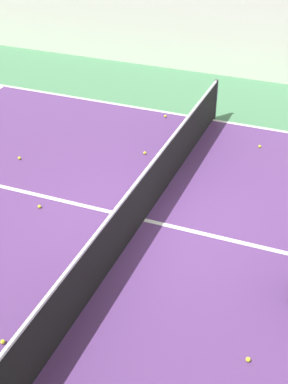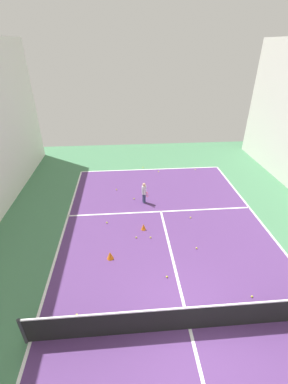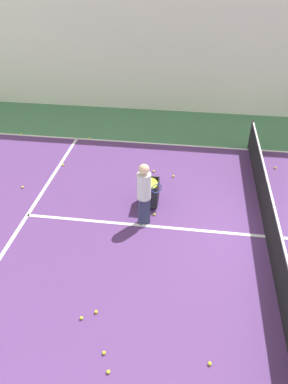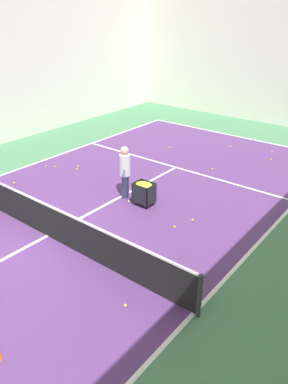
# 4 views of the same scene
# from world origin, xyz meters

# --- Properties ---
(ground_plane) EXTENTS (33.29, 33.29, 0.00)m
(ground_plane) POSITION_xyz_m (0.00, 0.00, 0.00)
(ground_plane) COLOR #477F56
(court_playing_area) EXTENTS (9.39, 22.89, 0.00)m
(court_playing_area) POSITION_xyz_m (0.00, 0.00, 0.00)
(court_playing_area) COLOR #563370
(court_playing_area) RESTS_ON ground
(line_baseline_far) EXTENTS (9.39, 0.10, 0.00)m
(line_baseline_far) POSITION_xyz_m (0.00, 11.45, 0.01)
(line_baseline_far) COLOR white
(line_baseline_far) RESTS_ON ground
(line_sideline_right) EXTENTS (0.10, 22.89, 0.00)m
(line_sideline_right) POSITION_xyz_m (4.70, 0.00, 0.01)
(line_sideline_right) COLOR white
(line_sideline_right) RESTS_ON ground
(line_service_far) EXTENTS (9.39, 0.10, 0.00)m
(line_service_far) POSITION_xyz_m (0.00, 6.30, 0.01)
(line_service_far) COLOR white
(line_service_far) RESTS_ON ground
(line_centre_service) EXTENTS (0.10, 12.59, 0.00)m
(line_centre_service) POSITION_xyz_m (0.00, 0.00, 0.01)
(line_centre_service) COLOR white
(line_centre_service) RESTS_ON ground
(hall_enclosure_far) EXTENTS (15.79, 0.15, 7.87)m
(hall_enclosure_far) POSITION_xyz_m (0.00, 14.72, 3.93)
(hall_enclosure_far) COLOR silver
(hall_enclosure_far) RESTS_ON ground
(tennis_net) EXTENTS (9.69, 0.10, 1.04)m
(tennis_net) POSITION_xyz_m (0.00, 0.00, 0.54)
(tennis_net) COLOR #2D2D33
(tennis_net) RESTS_ON ground
(coach_at_net) EXTENTS (0.52, 0.66, 1.77)m
(coach_at_net) POSITION_xyz_m (0.14, 3.12, 1.01)
(coach_at_net) COLOR #2D3351
(coach_at_net) RESTS_ON ground
(ball_cart) EXTENTS (0.62, 0.48, 0.77)m
(ball_cart) POSITION_xyz_m (0.95, 3.07, 0.54)
(ball_cart) COLOR black
(ball_cart) RESTS_ON ground
(tennis_ball_1) EXTENTS (0.07, 0.07, 0.07)m
(tennis_ball_1) POSITION_xyz_m (1.99, 11.33, 0.04)
(tennis_ball_1) COLOR yellow
(tennis_ball_1) RESTS_ON ground
(tennis_ball_3) EXTENTS (0.07, 0.07, 0.07)m
(tennis_ball_3) POSITION_xyz_m (-4.39, 11.70, 0.04)
(tennis_ball_3) COLOR yellow
(tennis_ball_3) RESTS_ON ground
(tennis_ball_5) EXTENTS (0.07, 0.07, 0.07)m
(tennis_ball_5) POSITION_xyz_m (1.25, 6.96, 0.04)
(tennis_ball_5) COLOR yellow
(tennis_ball_5) RESTS_ON ground
(tennis_ball_7) EXTENTS (0.07, 0.07, 0.07)m
(tennis_ball_7) POSITION_xyz_m (-4.05, 3.16, 0.04)
(tennis_ball_7) COLOR yellow
(tennis_ball_7) RESTS_ON ground
(tennis_ball_9) EXTENTS (0.07, 0.07, 0.07)m
(tennis_ball_9) POSITION_xyz_m (2.32, 10.28, 0.04)
(tennis_ball_9) COLOR yellow
(tennis_ball_9) RESTS_ON ground
(tennis_ball_11) EXTENTS (0.07, 0.07, 0.07)m
(tennis_ball_11) POSITION_xyz_m (-3.65, 1.42, 0.04)
(tennis_ball_11) COLOR yellow
(tennis_ball_11) RESTS_ON ground
(tennis_ball_13) EXTENTS (0.07, 0.07, 0.07)m
(tennis_ball_13) POSITION_xyz_m (3.47, -0.73, 0.04)
(tennis_ball_13) COLOR yellow
(tennis_ball_13) RESTS_ON ground
(tennis_ball_15) EXTENTS (0.07, 0.07, 0.07)m
(tennis_ball_15) POSITION_xyz_m (-3.04, 3.92, 0.04)
(tennis_ball_15) COLOR yellow
(tennis_ball_15) RESTS_ON ground
(tennis_ball_16) EXTENTS (0.07, 0.07, 0.07)m
(tennis_ball_16) POSITION_xyz_m (2.71, 3.16, 0.04)
(tennis_ball_16) COLOR yellow
(tennis_ball_16) RESTS_ON ground
(tennis_ball_18) EXTENTS (0.07, 0.07, 0.07)m
(tennis_ball_18) POSITION_xyz_m (-1.47, 7.97, 0.04)
(tennis_ball_18) COLOR yellow
(tennis_ball_18) RESTS_ON ground
(tennis_ball_20) EXTENTS (0.07, 0.07, 0.07)m
(tennis_ball_20) POSITION_xyz_m (-2.86, 3.67, 0.04)
(tennis_ball_20) COLOR yellow
(tennis_ball_20) RESTS_ON ground
(tennis_ball_21) EXTENTS (0.07, 0.07, 0.07)m
(tennis_ball_21) POSITION_xyz_m (1.04, 11.49, 0.04)
(tennis_ball_21) COLOR yellow
(tennis_ball_21) RESTS_ON ground
(tennis_ball_22) EXTENTS (0.07, 0.07, 0.07)m
(tennis_ball_22) POSITION_xyz_m (-3.71, 3.31, 0.04)
(tennis_ball_22) COLOR yellow
(tennis_ball_22) RESTS_ON ground
(tennis_ball_23) EXTENTS (0.07, 0.07, 0.07)m
(tennis_ball_23) POSITION_xyz_m (2.70, 6.17, 0.04)
(tennis_ball_23) COLOR yellow
(tennis_ball_23) RESTS_ON ground
(tennis_ball_25) EXTENTS (0.07, 0.07, 0.07)m
(tennis_ball_25) POSITION_xyz_m (-4.25, 11.42, 0.04)
(tennis_ball_25) COLOR yellow
(tennis_ball_25) RESTS_ON ground
(tennis_ball_27) EXTENTS (0.07, 0.07, 0.07)m
(tennis_ball_27) POSITION_xyz_m (0.58, 9.77, 0.04)
(tennis_ball_27) COLOR yellow
(tennis_ball_27) RESTS_ON ground
(tennis_ball_28) EXTENTS (0.07, 0.07, 0.07)m
(tennis_ball_28) POSITION_xyz_m (2.64, 9.36, 0.04)
(tennis_ball_28) COLOR yellow
(tennis_ball_28) RESTS_ON ground
(tennis_ball_31) EXTENTS (0.07, 0.07, 0.07)m
(tennis_ball_31) POSITION_xyz_m (2.50, 2.51, 0.04)
(tennis_ball_31) COLOR yellow
(tennis_ball_31) RESTS_ON ground
(tennis_ball_35) EXTENTS (0.07, 0.07, 0.07)m
(tennis_ball_35) POSITION_xyz_m (0.47, 2.88, 0.04)
(tennis_ball_35) COLOR yellow
(tennis_ball_35) RESTS_ON ground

